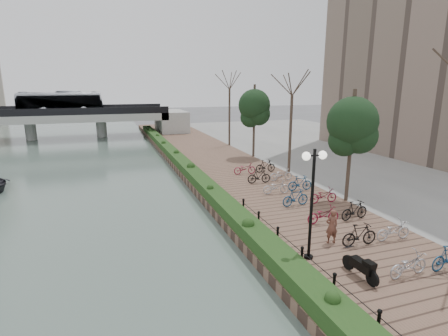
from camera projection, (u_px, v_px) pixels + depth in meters
name	position (u px, v px, depth m)	size (l,w,h in m)	color
promenade	(234.00, 176.00, 27.55)	(8.00, 75.00, 0.50)	brown
inland_pavement	(395.00, 162.00, 32.50)	(24.00, 75.00, 0.50)	gray
hedge	(185.00, 165.00, 28.67)	(1.10, 56.00, 0.60)	#1A3D16
chain_fence	(317.00, 270.00, 12.31)	(0.10, 14.10, 0.70)	black
lamppost	(313.00, 180.00, 13.16)	(1.02, 0.32, 4.40)	black
motorcycle	(360.00, 265.00, 12.38)	(0.46, 1.48, 0.93)	black
pedestrian	(332.00, 226.00, 15.06)	(0.56, 0.37, 1.53)	brown
bicycle_parking	(310.00, 197.00, 19.93)	(2.40, 17.32, 1.00)	#B1B2B7
street_trees	(315.00, 139.00, 23.55)	(3.20, 37.12, 6.80)	#362D20
bridge	(36.00, 115.00, 46.57)	(36.00, 10.77, 6.50)	#9FA09B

